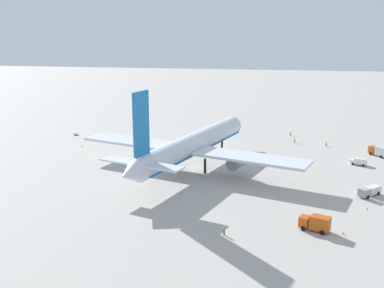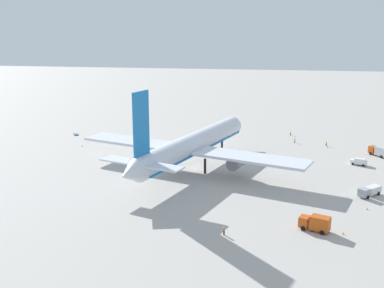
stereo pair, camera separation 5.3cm
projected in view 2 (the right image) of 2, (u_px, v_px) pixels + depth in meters
ground_plane at (194, 168)px, 134.04m from camera, size 600.00×600.00×0.00m
airliner at (191, 145)px, 131.18m from camera, size 64.82×66.60×25.32m
service_truck_0 at (370, 191)px, 112.15m from camera, size 6.35×6.27×2.30m
service_truck_1 at (379, 151)px, 145.58m from camera, size 6.59×5.66×3.09m
service_truck_2 at (316, 223)px, 93.12m from camera, size 4.39×6.42×3.21m
service_van at (359, 162)px, 136.80m from camera, size 3.48×4.94×1.97m
baggage_cart_0 at (76, 134)px, 174.11m from camera, size 3.31×2.63×0.40m
ground_worker_0 at (224, 231)px, 91.49m from camera, size 0.43×0.43×1.71m
ground_worker_2 at (291, 133)px, 173.09m from camera, size 0.56×0.56×1.67m
ground_worker_3 at (295, 140)px, 162.06m from camera, size 0.55×0.55×1.79m
ground_worker_4 at (326, 143)px, 158.14m from camera, size 0.56×0.56×1.74m
traffic_cone_0 at (82, 146)px, 157.47m from camera, size 0.36×0.36×0.55m
traffic_cone_1 at (327, 147)px, 155.96m from camera, size 0.36×0.36×0.55m
traffic_cone_2 at (343, 233)px, 91.91m from camera, size 0.36×0.36×0.55m
traffic_cone_3 at (367, 208)px, 104.07m from camera, size 0.36×0.36×0.55m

